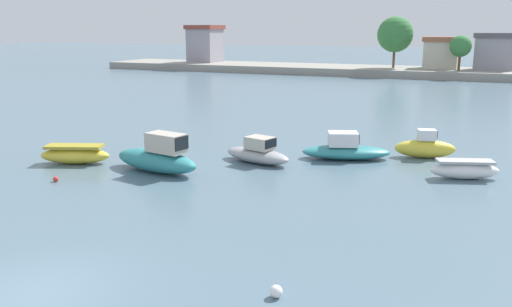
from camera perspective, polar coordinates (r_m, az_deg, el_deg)
ground_plane at (r=15.79m, az=-22.43°, el=-13.78°), size 400.00×400.00×0.00m
moored_boat_1 at (r=29.35m, az=-18.90°, el=-0.11°), size 3.84×2.45×0.99m
moored_boat_2 at (r=26.57m, az=-10.52°, el=-0.44°), size 5.26×2.60×1.99m
moored_boat_3 at (r=27.94m, az=0.20°, el=0.03°), size 4.23×2.48×1.40m
moored_boat_4 at (r=29.17m, az=9.60°, el=0.40°), size 5.08×3.34×1.47m
moored_boat_5 at (r=30.45m, az=17.73°, el=0.65°), size 3.43×1.96×1.56m
moored_boat_6 at (r=26.82m, az=21.51°, el=-1.64°), size 3.36×1.97×0.90m
mooring_buoy_0 at (r=26.25m, az=-20.74°, el=-2.58°), size 0.25×0.25×0.25m
mooring_buoy_2 at (r=33.24m, az=9.65°, el=1.47°), size 0.41×0.41×0.41m
mooring_buoy_3 at (r=14.43m, az=2.18°, el=-14.60°), size 0.35×0.35×0.35m
distant_shoreline at (r=83.19m, az=17.77°, el=9.33°), size 101.50×11.40×8.66m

